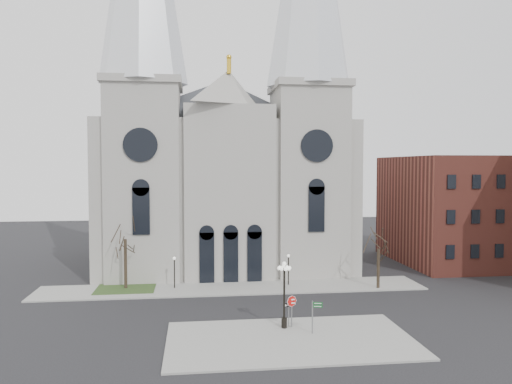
{
  "coord_description": "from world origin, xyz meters",
  "views": [
    {
      "loc": [
        -3.92,
        -40.23,
        12.79
      ],
      "look_at": [
        2.08,
        8.0,
        10.24
      ],
      "focal_mm": 35.0,
      "sensor_mm": 36.0,
      "label": 1
    }
  ],
  "objects": [
    {
      "name": "bg_building_brick",
      "position": [
        30.0,
        22.0,
        7.0
      ],
      "size": [
        14.0,
        18.0,
        14.0
      ],
      "primitive_type": "cube",
      "color": "brown",
      "rests_on": "ground"
    },
    {
      "name": "ped_lamp_left",
      "position": [
        -6.0,
        11.5,
        2.33
      ],
      "size": [
        0.32,
        0.32,
        3.26
      ],
      "color": "black",
      "rests_on": "sidewalk_far"
    },
    {
      "name": "tree_right",
      "position": [
        15.0,
        9.0,
        4.47
      ],
      "size": [
        3.2,
        3.2,
        6.0
      ],
      "color": "black",
      "rests_on": "ground"
    },
    {
      "name": "one_way_sign",
      "position": [
        3.4,
        -2.23,
        1.5
      ],
      "size": [
        0.85,
        0.27,
        1.98
      ],
      "rotation": [
        0.0,
        0.0,
        0.27
      ],
      "color": "slate",
      "rests_on": "sidewalk_near"
    },
    {
      "name": "globe_lamp",
      "position": [
        3.0,
        -2.44,
        3.42
      ],
      "size": [
        1.2,
        1.2,
        5.22
      ],
      "rotation": [
        0.0,
        0.0,
        0.07
      ],
      "color": "black",
      "rests_on": "sidewalk_near"
    },
    {
      "name": "sidewalk_near",
      "position": [
        3.0,
        -5.0,
        0.07
      ],
      "size": [
        18.0,
        10.0,
        0.14
      ],
      "primitive_type": "cube",
      "color": "gray",
      "rests_on": "ground"
    },
    {
      "name": "ped_lamp_right",
      "position": [
        6.0,
        11.5,
        2.33
      ],
      "size": [
        0.32,
        0.32,
        3.26
      ],
      "color": "black",
      "rests_on": "sidewalk_far"
    },
    {
      "name": "sidewalk_far",
      "position": [
        0.0,
        11.0,
        0.07
      ],
      "size": [
        40.0,
        6.0,
        0.14
      ],
      "primitive_type": "cube",
      "color": "gray",
      "rests_on": "ground"
    },
    {
      "name": "stop_sign",
      "position": [
        3.62,
        -2.3,
        1.92
      ],
      "size": [
        0.9,
        0.09,
        2.5
      ],
      "rotation": [
        0.0,
        0.0,
        0.03
      ],
      "color": "slate",
      "rests_on": "sidewalk_near"
    },
    {
      "name": "ground",
      "position": [
        0.0,
        0.0,
        0.0
      ],
      "size": [
        160.0,
        160.0,
        0.0
      ],
      "primitive_type": "plane",
      "color": "black",
      "rests_on": "ground"
    },
    {
      "name": "tree_left",
      "position": [
        -11.0,
        12.0,
        5.58
      ],
      "size": [
        3.2,
        3.2,
        7.5
      ],
      "color": "black",
      "rests_on": "ground"
    },
    {
      "name": "cathedral",
      "position": [
        0.0,
        22.86,
        18.48
      ],
      "size": [
        33.0,
        26.66,
        54.0
      ],
      "color": "#9A9790",
      "rests_on": "ground"
    },
    {
      "name": "street_name_sign",
      "position": [
        4.96,
        -4.05,
        1.6
      ],
      "size": [
        0.79,
        0.23,
        2.5
      ],
      "rotation": [
        0.0,
        0.0,
        -0.22
      ],
      "color": "slate",
      "rests_on": "sidewalk_near"
    },
    {
      "name": "grass_patch",
      "position": [
        -11.0,
        12.0,
        0.09
      ],
      "size": [
        6.0,
        5.0,
        0.18
      ],
      "primitive_type": "cube",
      "color": "#2A441D",
      "rests_on": "ground"
    }
  ]
}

